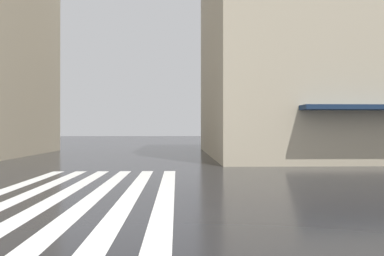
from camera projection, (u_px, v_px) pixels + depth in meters
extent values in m
plane|color=black|center=(84.00, 226.00, 7.98)|extent=(220.00, 220.00, 0.00)
cube|color=silver|center=(166.00, 193.00, 12.03)|extent=(13.00, 0.50, 0.01)
cube|color=silver|center=(132.00, 194.00, 11.99)|extent=(13.00, 0.50, 0.01)
cube|color=silver|center=(98.00, 194.00, 11.96)|extent=(13.00, 0.50, 0.01)
cube|color=silver|center=(63.00, 194.00, 11.92)|extent=(13.00, 0.50, 0.01)
cube|color=silver|center=(29.00, 194.00, 11.88)|extent=(13.00, 0.50, 0.01)
cube|color=beige|center=(378.00, 21.00, 30.82)|extent=(19.39, 25.81, 20.25)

